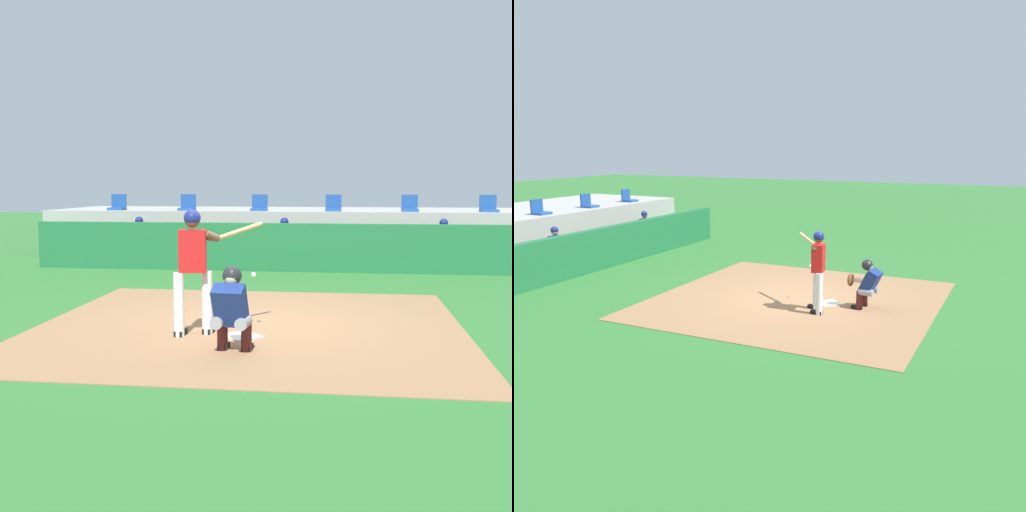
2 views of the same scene
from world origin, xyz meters
TOP-DOWN VIEW (x-y plane):
  - ground_plane at (0.00, 0.00)m, footprint 80.00×80.00m
  - dirt_infield at (0.00, 0.00)m, footprint 6.40×6.40m
  - home_plate at (0.00, -0.80)m, footprint 0.62×0.62m
  - batter_at_plate at (-0.68, -0.77)m, footprint 1.16×0.98m
  - catcher_crouched at (0.01, -1.67)m, footprint 0.51×1.75m
  - dugout_wall at (0.00, 6.50)m, footprint 13.00×0.30m
  - dugout_bench at (0.00, 7.50)m, footprint 11.80×0.44m
  - dugout_player_0 at (-4.14, 7.34)m, footprint 0.49×0.70m
  - dugout_player_1 at (-0.16, 7.34)m, footprint 0.49×0.70m
  - dugout_player_2 at (3.93, 7.34)m, footprint 0.49×0.70m
  - stands_platform at (0.00, 10.90)m, footprint 15.00×4.40m
  - stadium_seat_0 at (-5.42, 9.38)m, footprint 0.46×0.46m
  - stadium_seat_1 at (-3.25, 9.38)m, footprint 0.46×0.46m
  - stadium_seat_2 at (-1.08, 9.38)m, footprint 0.46×0.46m
  - stadium_seat_3 at (1.08, 9.38)m, footprint 0.46×0.46m
  - stadium_seat_4 at (3.25, 9.38)m, footprint 0.46×0.46m
  - stadium_seat_5 at (5.42, 9.38)m, footprint 0.46×0.46m

SIDE VIEW (x-z plane):
  - ground_plane at x=0.00m, z-range 0.00..0.00m
  - dirt_infield at x=0.00m, z-range 0.00..0.01m
  - home_plate at x=0.00m, z-range 0.01..0.04m
  - dugout_bench at x=0.00m, z-range 0.00..0.45m
  - dugout_wall at x=0.00m, z-range 0.00..1.20m
  - catcher_crouched at x=0.01m, z-range 0.05..1.17m
  - dugout_player_0 at x=-4.14m, z-range 0.02..1.32m
  - dugout_player_1 at x=-0.16m, z-range 0.02..1.32m
  - dugout_player_2 at x=3.93m, z-range 0.02..1.32m
  - stands_platform at x=0.00m, z-range 0.00..1.40m
  - batter_at_plate at x=-0.68m, z-range 0.13..1.94m
  - stadium_seat_0 at x=-5.42m, z-range 1.29..1.77m
  - stadium_seat_1 at x=-3.25m, z-range 1.29..1.77m
  - stadium_seat_2 at x=-1.08m, z-range 1.29..1.77m
  - stadium_seat_3 at x=1.08m, z-range 1.29..1.77m
  - stadium_seat_4 at x=3.25m, z-range 1.29..1.77m
  - stadium_seat_5 at x=5.42m, z-range 1.29..1.77m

